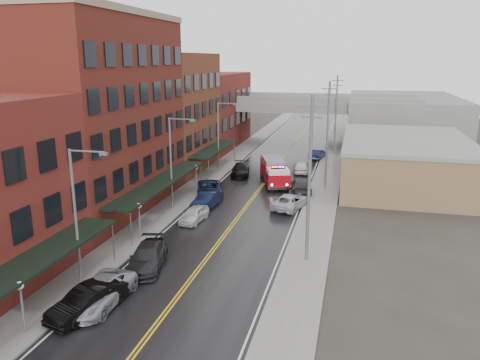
# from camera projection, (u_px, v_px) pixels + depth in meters

# --- Properties ---
(road) EXTENTS (11.00, 160.00, 0.02)m
(road) POSITION_uv_depth(u_px,v_px,m) (253.00, 197.00, 49.85)
(road) COLOR black
(road) RESTS_ON ground
(sidewalk_left) EXTENTS (3.00, 160.00, 0.15)m
(sidewalk_left) POSITION_uv_depth(u_px,v_px,m) (189.00, 192.00, 51.52)
(sidewalk_left) COLOR slate
(sidewalk_left) RESTS_ON ground
(sidewalk_right) EXTENTS (3.00, 160.00, 0.15)m
(sidewalk_right) POSITION_uv_depth(u_px,v_px,m) (323.00, 201.00, 48.15)
(sidewalk_right) COLOR slate
(sidewalk_right) RESTS_ON ground
(curb_left) EXTENTS (0.30, 160.00, 0.15)m
(curb_left) POSITION_uv_depth(u_px,v_px,m) (203.00, 193.00, 51.14)
(curb_left) COLOR gray
(curb_left) RESTS_ON ground
(curb_right) EXTENTS (0.30, 160.00, 0.15)m
(curb_right) POSITION_uv_depth(u_px,v_px,m) (307.00, 200.00, 48.53)
(curb_right) COLOR gray
(curb_right) RESTS_ON ground
(brick_building_b) EXTENTS (9.00, 20.00, 18.00)m
(brick_building_b) POSITION_uv_depth(u_px,v_px,m) (101.00, 117.00, 44.08)
(brick_building_b) COLOR #592117
(brick_building_b) RESTS_ON ground
(brick_building_c) EXTENTS (9.00, 15.00, 15.00)m
(brick_building_c) POSITION_uv_depth(u_px,v_px,m) (171.00, 113.00, 60.91)
(brick_building_c) COLOR brown
(brick_building_c) RESTS_ON ground
(brick_building_far) EXTENTS (9.00, 20.00, 12.00)m
(brick_building_far) POSITION_uv_depth(u_px,v_px,m) (211.00, 110.00, 77.73)
(brick_building_far) COLOR maroon
(brick_building_far) RESTS_ON ground
(tan_building) EXTENTS (14.00, 22.00, 5.00)m
(tan_building) POSITION_uv_depth(u_px,v_px,m) (404.00, 162.00, 54.92)
(tan_building) COLOR #93764F
(tan_building) RESTS_ON ground
(right_far_block) EXTENTS (18.00, 30.00, 8.00)m
(right_far_block) POSITION_uv_depth(u_px,v_px,m) (401.00, 119.00, 82.28)
(right_far_block) COLOR slate
(right_far_block) RESTS_ON ground
(awning_0) EXTENTS (2.60, 16.00, 3.09)m
(awning_0) POSITION_uv_depth(u_px,v_px,m) (27.00, 266.00, 26.40)
(awning_0) COLOR black
(awning_0) RESTS_ON ground
(awning_1) EXTENTS (2.60, 18.00, 3.09)m
(awning_1) POSITION_uv_depth(u_px,v_px,m) (161.00, 182.00, 44.25)
(awning_1) COLOR black
(awning_1) RESTS_ON ground
(awning_2) EXTENTS (2.60, 13.00, 3.09)m
(awning_2) POSITION_uv_depth(u_px,v_px,m) (214.00, 149.00, 60.70)
(awning_2) COLOR black
(awning_2) RESTS_ON ground
(globe_lamp_0) EXTENTS (0.44, 0.44, 3.12)m
(globe_lamp_0) POSITION_uv_depth(u_px,v_px,m) (21.00, 296.00, 24.44)
(globe_lamp_0) COLOR #59595B
(globe_lamp_0) RESTS_ON ground
(globe_lamp_1) EXTENTS (0.44, 0.44, 3.12)m
(globe_lamp_1) POSITION_uv_depth(u_px,v_px,m) (139.00, 213.00, 37.59)
(globe_lamp_1) COLOR #59595B
(globe_lamp_1) RESTS_ON ground
(globe_lamp_2) EXTENTS (0.44, 0.44, 3.12)m
(globe_lamp_2) POSITION_uv_depth(u_px,v_px,m) (196.00, 173.00, 50.75)
(globe_lamp_2) COLOR #59595B
(globe_lamp_2) RESTS_ON ground
(street_lamp_0) EXTENTS (2.64, 0.22, 9.00)m
(street_lamp_0) POSITION_uv_depth(u_px,v_px,m) (78.00, 209.00, 29.39)
(street_lamp_0) COLOR #59595B
(street_lamp_0) RESTS_ON ground
(street_lamp_1) EXTENTS (2.64, 0.22, 9.00)m
(street_lamp_1) POSITION_uv_depth(u_px,v_px,m) (173.00, 158.00, 44.42)
(street_lamp_1) COLOR #59595B
(street_lamp_1) RESTS_ON ground
(street_lamp_2) EXTENTS (2.64, 0.22, 9.00)m
(street_lamp_2) POSITION_uv_depth(u_px,v_px,m) (220.00, 133.00, 59.46)
(street_lamp_2) COLOR #59595B
(street_lamp_2) RESTS_ON ground
(utility_pole_0) EXTENTS (1.80, 0.24, 12.00)m
(utility_pole_0) POSITION_uv_depth(u_px,v_px,m) (309.00, 178.00, 32.51)
(utility_pole_0) COLOR #59595B
(utility_pole_0) RESTS_ON ground
(utility_pole_1) EXTENTS (1.80, 0.24, 12.00)m
(utility_pole_1) POSITION_uv_depth(u_px,v_px,m) (327.00, 134.00, 51.30)
(utility_pole_1) COLOR #59595B
(utility_pole_1) RESTS_ON ground
(utility_pole_2) EXTENTS (1.80, 0.24, 12.00)m
(utility_pole_2) POSITION_uv_depth(u_px,v_px,m) (336.00, 114.00, 70.10)
(utility_pole_2) COLOR #59595B
(utility_pole_2) RESTS_ON ground
(overpass) EXTENTS (40.00, 10.00, 7.50)m
(overpass) POSITION_uv_depth(u_px,v_px,m) (294.00, 110.00, 78.42)
(overpass) COLOR slate
(overpass) RESTS_ON ground
(fire_truck) EXTENTS (4.91, 8.16, 2.84)m
(fire_truck) POSITION_uv_depth(u_px,v_px,m) (274.00, 171.00, 54.80)
(fire_truck) COLOR #B80815
(fire_truck) RESTS_ON ground
(parked_car_left_1) EXTENTS (3.13, 5.27, 1.64)m
(parked_car_left_1) POSITION_uv_depth(u_px,v_px,m) (87.00, 301.00, 26.86)
(parked_car_left_1) COLOR black
(parked_car_left_1) RESTS_ON ground
(parked_car_left_2) EXTENTS (2.77, 5.75, 1.58)m
(parked_car_left_2) POSITION_uv_depth(u_px,v_px,m) (99.00, 293.00, 27.89)
(parked_car_left_2) COLOR gray
(parked_car_left_2) RESTS_ON ground
(parked_car_left_3) EXTENTS (3.35, 5.85, 1.60)m
(parked_car_left_3) POSITION_uv_depth(u_px,v_px,m) (147.00, 257.00, 32.91)
(parked_car_left_3) COLOR black
(parked_car_left_3) RESTS_ON ground
(parked_car_left_4) EXTENTS (1.99, 4.16, 1.37)m
(parked_car_left_4) POSITION_uv_depth(u_px,v_px,m) (194.00, 214.00, 42.24)
(parked_car_left_4) COLOR silver
(parked_car_left_4) RESTS_ON ground
(parked_car_left_5) EXTENTS (2.23, 4.83, 1.53)m
(parked_car_left_5) POSITION_uv_depth(u_px,v_px,m) (207.00, 200.00, 46.19)
(parked_car_left_5) COLOR black
(parked_car_left_5) RESTS_ON ground
(parked_car_left_6) EXTENTS (4.16, 6.08, 1.54)m
(parked_car_left_6) POSITION_uv_depth(u_px,v_px,m) (209.00, 189.00, 50.26)
(parked_car_left_6) COLOR #112042
(parked_car_left_6) RESTS_ON ground
(parked_car_left_7) EXTENTS (2.96, 5.48, 1.51)m
(parked_car_left_7) POSITION_uv_depth(u_px,v_px,m) (240.00, 170.00, 58.77)
(parked_car_left_7) COLOR black
(parked_car_left_7) RESTS_ON ground
(parked_car_right_0) EXTENTS (3.68, 5.66, 1.45)m
(parked_car_right_0) POSITION_uv_depth(u_px,v_px,m) (290.00, 201.00, 45.97)
(parked_car_right_0) COLOR #B4B5BD
(parked_car_right_0) RESTS_ON ground
(parked_car_right_1) EXTENTS (3.01, 5.65, 1.56)m
(parked_car_right_1) POSITION_uv_depth(u_px,v_px,m) (301.00, 186.00, 51.35)
(parked_car_right_1) COLOR #27282A
(parked_car_right_1) RESTS_ON ground
(parked_car_right_2) EXTENTS (2.51, 4.90, 1.59)m
(parked_car_right_2) POSITION_uv_depth(u_px,v_px,m) (301.00, 167.00, 60.46)
(parked_car_right_2) COLOR silver
(parked_car_right_2) RESTS_ON ground
(parked_car_right_3) EXTENTS (2.33, 4.63, 1.46)m
(parked_car_right_3) POSITION_uv_depth(u_px,v_px,m) (317.00, 154.00, 68.58)
(parked_car_right_3) COLOR black
(parked_car_right_3) RESTS_ON ground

